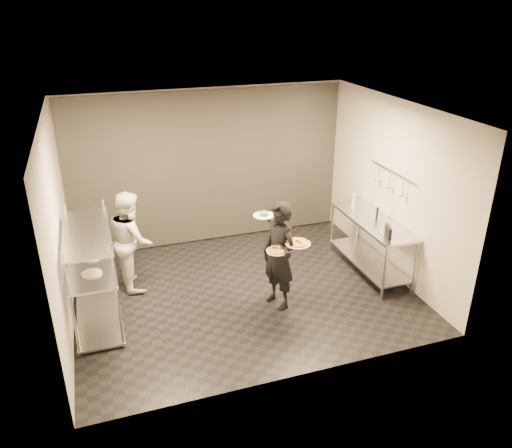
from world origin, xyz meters
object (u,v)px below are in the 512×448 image
object	(u,v)px
pass_rack	(92,271)
bottle_dark	(378,213)
chef	(131,240)
pos_monitor	(388,232)
prep_counter	(371,236)
pizza_plate_far	(298,243)
pizza_plate_near	(277,250)
salad_plate	(264,214)
bottle_clear	(380,215)
bottle_green	(354,201)
waiter	(279,256)

from	to	relation	value
pass_rack	bottle_dark	size ratio (longest dim) A/B	8.41
chef	pos_monitor	bearing A→B (deg)	-117.47
prep_counter	bottle_dark	bearing A→B (deg)	4.26
pizza_plate_far	bottle_dark	bearing A→B (deg)	21.74
chef	pizza_plate_near	xyz separation A→B (m)	(1.83, -1.46, 0.24)
prep_counter	pos_monitor	bearing A→B (deg)	-100.82
chef	pizza_plate_far	size ratio (longest dim) A/B	4.43
pos_monitor	bottle_dark	world-z (taller)	bottle_dark
pass_rack	salad_plate	size ratio (longest dim) A/B	5.29
chef	salad_plate	size ratio (longest dim) A/B	5.16
pos_monitor	pizza_plate_near	bearing A→B (deg)	-160.24
salad_plate	bottle_clear	xyz separation A→B (m)	(1.99, 0.09, -0.32)
pizza_plate_near	pos_monitor	distance (m)	1.78
chef	bottle_clear	bearing A→B (deg)	-108.57
prep_counter	chef	bearing A→B (deg)	168.26
chef	bottle_green	distance (m)	3.69
prep_counter	pizza_plate_near	distance (m)	2.06
prep_counter	pizza_plate_far	world-z (taller)	pizza_plate_far
prep_counter	pos_monitor	size ratio (longest dim) A/B	7.64
pizza_plate_near	bottle_clear	world-z (taller)	bottle_clear
salad_plate	bottle_green	bearing A→B (deg)	19.87
bottle_clear	bottle_dark	distance (m)	0.07
bottle_green	bottle_clear	distance (m)	0.60
waiter	bottle_green	bearing A→B (deg)	99.43
pizza_plate_near	bottle_clear	xyz separation A→B (m)	(1.99, 0.63, -0.00)
bottle_green	bottle_clear	bearing A→B (deg)	-75.26
chef	pizza_plate_far	bearing A→B (deg)	-130.02
chef	waiter	bearing A→B (deg)	-129.17
waiter	bottle_clear	distance (m)	1.94
pass_rack	bottle_green	bearing A→B (deg)	6.95
bottle_clear	pass_rack	bearing A→B (deg)	179.25
chef	bottle_green	xyz separation A→B (m)	(3.67, -0.26, 0.27)
bottle_dark	salad_plate	bearing A→B (deg)	-175.55
chef	bottle_clear	size ratio (longest dim) A/B	8.19
chef	bottle_clear	xyz separation A→B (m)	(3.82, -0.84, 0.23)
waiter	chef	distance (m)	2.31
waiter	salad_plate	distance (m)	0.63
pizza_plate_near	salad_plate	world-z (taller)	salad_plate
prep_counter	bottle_dark	world-z (taller)	bottle_dark
pizza_plate_far	bottle_clear	size ratio (longest dim) A/B	1.85
pass_rack	chef	size ratio (longest dim) A/B	1.02
waiter	pizza_plate_far	bearing A→B (deg)	28.32
pizza_plate_near	pos_monitor	bearing A→B (deg)	1.90
salad_plate	prep_counter	bearing A→B (deg)	4.46
prep_counter	bottle_green	size ratio (longest dim) A/B	6.95
salad_plate	bottle_dark	world-z (taller)	salad_plate
prep_counter	waiter	distance (m)	1.86
prep_counter	bottle_green	bearing A→B (deg)	96.97
pass_rack	pos_monitor	world-z (taller)	pass_rack
pizza_plate_near	pizza_plate_far	distance (m)	0.32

